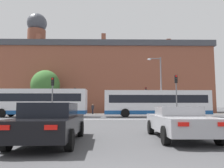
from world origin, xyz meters
TOP-DOWN VIEW (x-y plane):
  - stop_line_strip at (0.00, 18.13)m, footprint 9.51×0.30m
  - far_pavement at (0.00, 33.06)m, footprint 70.57×2.50m
  - brick_civic_building at (-1.60, 43.78)m, footprint 42.71×13.66m
  - car_saloon_left at (-2.45, 4.97)m, footprint 2.10×4.98m
  - car_roadster_right at (2.44, 5.82)m, footprint 2.10×4.73m
  - bus_crossing_lead at (5.32, 23.04)m, footprint 12.35×2.66m
  - bus_crossing_trailing at (-8.88, 23.29)m, footprint 11.65×2.73m
  - traffic_light_near_right at (6.35, 18.54)m, footprint 0.26×0.31m
  - traffic_light_far_right at (5.75, 32.67)m, footprint 0.26×0.31m
  - traffic_light_far_left at (-5.90, 32.59)m, footprint 0.26×0.31m
  - traffic_light_near_left at (-5.89, 18.43)m, footprint 0.26×0.31m
  - street_lamp_junction at (5.93, 24.15)m, footprint 1.76×0.36m
  - pedestrian_waiting at (-6.89, 33.14)m, footprint 0.40×0.25m
  - pedestrian_walking_east at (6.36, 33.53)m, footprint 0.41×0.26m
  - pedestrian_walking_west at (-2.96, 32.74)m, footprint 0.43×0.45m
  - tree_by_building at (-11.13, 34.10)m, footprint 4.83×4.83m

SIDE VIEW (x-z plane):
  - stop_line_strip at x=0.00m, z-range 0.00..0.01m
  - far_pavement at x=0.00m, z-range 0.00..0.01m
  - car_roadster_right at x=2.44m, z-range 0.02..1.29m
  - car_saloon_left at x=-2.45m, z-range 0.03..1.42m
  - pedestrian_walking_west at x=-2.96m, z-range 0.13..1.76m
  - pedestrian_waiting at x=-6.89m, z-range 0.16..1.90m
  - pedestrian_walking_east at x=6.36m, z-range 0.17..2.01m
  - bus_crossing_lead at x=5.32m, z-range 0.12..3.22m
  - bus_crossing_trailing at x=-8.88m, z-range 0.12..3.40m
  - traffic_light_near_left at x=-5.89m, z-range 0.71..4.80m
  - traffic_light_far_left at x=-5.90m, z-range 0.73..4.98m
  - traffic_light_far_right at x=5.75m, z-range 0.74..5.10m
  - traffic_light_near_right at x=6.35m, z-range 0.74..5.13m
  - street_lamp_junction at x=5.93m, z-range 0.77..8.21m
  - tree_by_building at x=-11.13m, z-range 1.14..8.52m
  - brick_civic_building at x=-1.60m, z-range -3.67..17.93m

